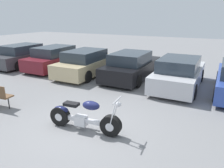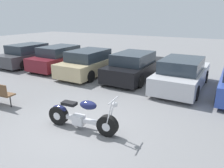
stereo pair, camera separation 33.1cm
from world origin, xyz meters
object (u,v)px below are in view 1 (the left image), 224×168
at_px(parked_car_dark_grey, 24,56).
at_px(parked_car_black, 132,66).
at_px(parked_car_maroon, 57,58).
at_px(parked_car_silver, 179,73).
at_px(motorcycle, 83,117).
at_px(parked_car_champagne, 87,63).

relative_size(parked_car_dark_grey, parked_car_black, 1.00).
height_order(parked_car_maroon, parked_car_silver, same).
bearing_deg(parked_car_black, motorcycle, -81.65).
height_order(motorcycle, parked_car_black, parked_car_black).
bearing_deg(motorcycle, parked_car_maroon, 135.73).
distance_m(parked_car_maroon, parked_car_champagne, 2.55).
distance_m(motorcycle, parked_car_dark_grey, 10.03).
relative_size(motorcycle, parked_car_champagne, 0.51).
bearing_deg(motorcycle, parked_car_champagne, 122.16).
height_order(motorcycle, parked_car_dark_grey, parked_car_dark_grey).
relative_size(parked_car_champagne, parked_car_silver, 1.00).
xyz_separation_m(parked_car_black, parked_car_silver, (2.52, -0.39, 0.00)).
xyz_separation_m(motorcycle, parked_car_black, (-0.85, 5.78, 0.25)).
bearing_deg(parked_car_maroon, parked_car_champagne, -8.66).
height_order(parked_car_dark_grey, parked_car_champagne, same).
distance_m(motorcycle, parked_car_champagne, 6.33).
height_order(motorcycle, parked_car_champagne, parked_car_champagne).
relative_size(motorcycle, parked_car_maroon, 0.51).
bearing_deg(parked_car_dark_grey, motorcycle, -33.04).
height_order(parked_car_dark_grey, parked_car_silver, same).
relative_size(parked_car_dark_grey, parked_car_maroon, 1.00).
height_order(parked_car_champagne, parked_car_black, same).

